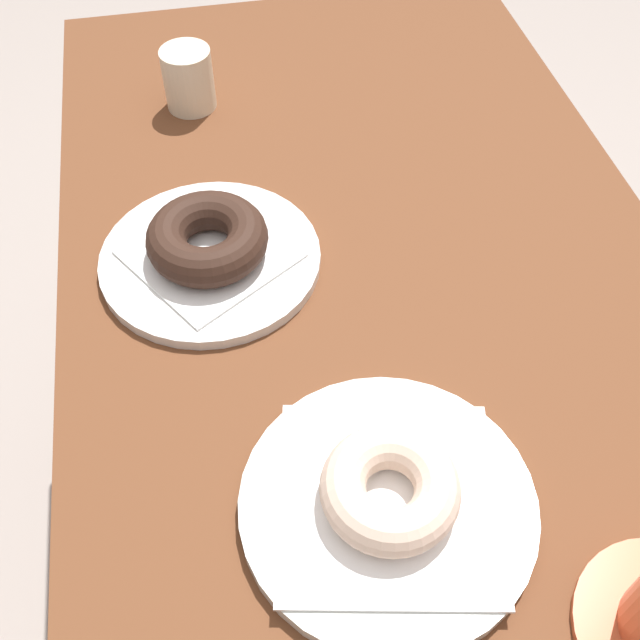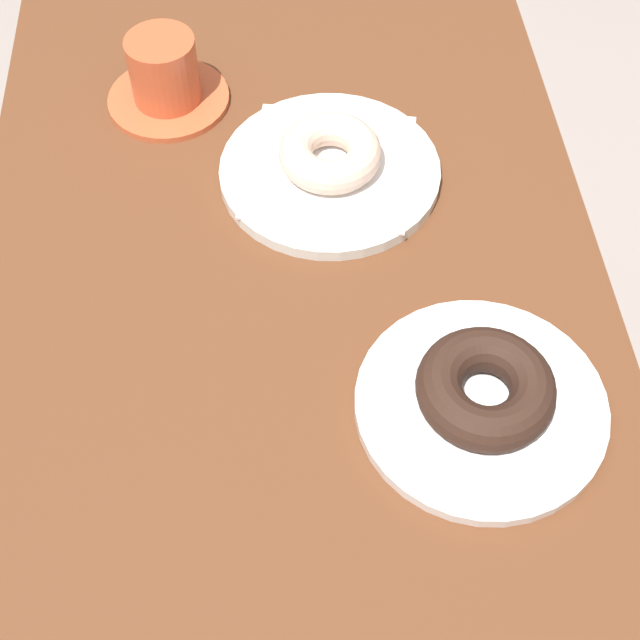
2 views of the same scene
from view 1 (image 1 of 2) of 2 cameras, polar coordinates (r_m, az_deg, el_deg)
name	(u,v)px [view 1 (image 1 of 2)]	position (r m, az deg, el deg)	size (l,w,h in m)	color
ground_plane	(354,583)	(1.41, 2.57, -19.21)	(6.00, 6.00, 0.00)	gray
table	(376,352)	(0.80, 4.26, -2.40)	(1.17, 0.62, 0.77)	brown
plate_chocolate_ring	(211,259)	(0.76, -8.26, 4.59)	(0.22, 0.22, 0.01)	silver
napkin_chocolate_ring	(210,254)	(0.76, -8.32, 4.97)	(0.14, 0.14, 0.00)	white
donut_chocolate_ring	(207,238)	(0.74, -8.51, 6.12)	(0.12, 0.12, 0.04)	#301D15
plate_sugar_ring	(387,505)	(0.61, 5.11, -13.70)	(0.23, 0.23, 0.01)	silver
napkin_sugar_ring	(388,500)	(0.60, 5.17, -13.36)	(0.17, 0.17, 0.00)	white
donut_sugar_ring	(390,488)	(0.58, 5.30, -12.53)	(0.11, 0.11, 0.04)	beige
sugar_jar	(188,79)	(0.96, -9.90, 17.49)	(0.06, 0.06, 0.07)	beige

